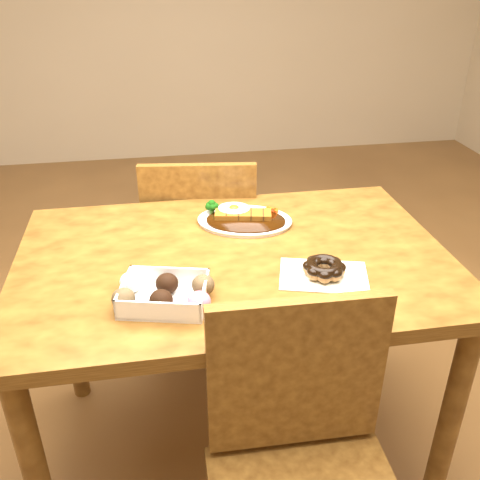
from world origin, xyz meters
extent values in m
plane|color=brown|center=(0.00, 0.00, 0.00)|extent=(6.00, 6.00, 0.00)
cube|color=#4A290E|center=(0.00, 0.00, 0.73)|extent=(1.20, 0.80, 0.04)
cylinder|color=#4A290E|center=(0.54, -0.34, 0.35)|extent=(0.06, 0.06, 0.71)
cylinder|color=#4A290E|center=(-0.54, 0.34, 0.35)|extent=(0.06, 0.06, 0.71)
cylinder|color=#4A290E|center=(0.54, 0.34, 0.35)|extent=(0.06, 0.06, 0.71)
cube|color=#4A290E|center=(-0.03, 0.60, 0.43)|extent=(0.47, 0.47, 0.04)
cylinder|color=#4A290E|center=(0.16, 0.75, 0.21)|extent=(0.04, 0.04, 0.41)
cylinder|color=#4A290E|center=(-0.18, 0.79, 0.21)|extent=(0.04, 0.04, 0.41)
cylinder|color=#4A290E|center=(0.11, 0.41, 0.21)|extent=(0.04, 0.04, 0.41)
cylinder|color=#4A290E|center=(-0.22, 0.45, 0.21)|extent=(0.04, 0.04, 0.41)
cube|color=#4A290E|center=(-0.06, 0.41, 0.67)|extent=(0.40, 0.08, 0.40)
cube|color=#4A290E|center=(0.07, -0.41, 0.67)|extent=(0.40, 0.04, 0.40)
ellipsoid|color=white|center=(0.06, 0.19, 0.76)|extent=(0.33, 0.27, 0.01)
ellipsoid|color=black|center=(0.07, 0.18, 0.77)|extent=(0.28, 0.23, 0.01)
cube|color=#6B380C|center=(0.06, 0.20, 0.77)|extent=(0.18, 0.09, 0.02)
ellipsoid|color=white|center=(0.04, 0.23, 0.79)|extent=(0.12, 0.11, 0.01)
ellipsoid|color=#FFB214|center=(0.04, 0.23, 0.79)|extent=(0.03, 0.03, 0.02)
cube|color=white|center=(-0.20, -0.20, 0.78)|extent=(0.23, 0.20, 0.05)
ellipsoid|color=black|center=(-0.30, -0.21, 0.78)|extent=(0.06, 0.06, 0.05)
ellipsoid|color=black|center=(-0.21, -0.23, 0.78)|extent=(0.06, 0.06, 0.05)
ellipsoid|color=pink|center=(-0.12, -0.26, 0.78)|extent=(0.06, 0.06, 0.05)
ellipsoid|color=beige|center=(-0.28, -0.14, 0.78)|extent=(0.06, 0.06, 0.05)
ellipsoid|color=black|center=(-0.19, -0.16, 0.78)|extent=(0.06, 0.06, 0.05)
ellipsoid|color=black|center=(-0.11, -0.19, 0.78)|extent=(0.06, 0.06, 0.05)
cube|color=silver|center=(0.21, -0.15, 0.75)|extent=(0.26, 0.21, 0.00)
torus|color=olive|center=(0.21, -0.15, 0.77)|extent=(0.13, 0.13, 0.04)
torus|color=black|center=(0.21, -0.15, 0.78)|extent=(0.12, 0.12, 0.03)
camera|label=1|loc=(-0.20, -1.27, 1.49)|focal=40.00mm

